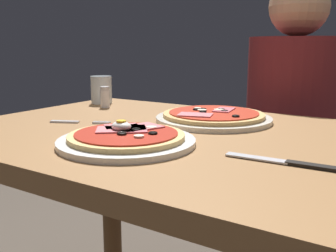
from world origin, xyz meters
The scene contains 8 objects.
dining_table centered at (0.00, 0.00, 0.63)m, with size 1.27×0.73×0.76m.
pizza_foreground centered at (-0.12, -0.15, 0.77)m, with size 0.28×0.28×0.05m.
pizza_across_left centered at (-0.08, 0.16, 0.77)m, with size 0.30×0.30×0.03m.
water_glass_near centered at (-0.55, 0.25, 0.80)m, with size 0.07×0.07×0.09m.
fork centered at (-0.37, -0.05, 0.76)m, with size 0.15×0.08×0.00m.
knife centered at (0.19, -0.11, 0.76)m, with size 0.20×0.03×0.01m.
salt_shaker centered at (-0.48, 0.18, 0.79)m, with size 0.03×0.03×0.07m.
diner_person centered at (0.00, 0.63, 0.56)m, with size 0.32×0.32×1.18m.
Camera 1 is at (0.35, -0.74, 0.95)m, focal length 41.29 mm.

